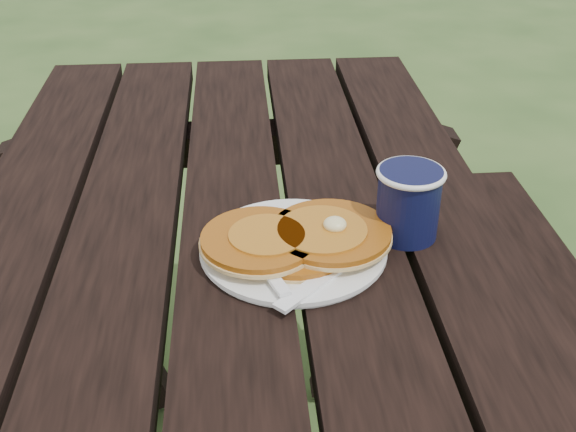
{
  "coord_description": "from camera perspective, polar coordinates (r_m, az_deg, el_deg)",
  "views": [
    {
      "loc": [
        0.01,
        -0.63,
        1.27
      ],
      "look_at": [
        0.07,
        0.15,
        0.8
      ],
      "focal_mm": 45.0,
      "sensor_mm": 36.0,
      "label": 1
    }
  ],
  "objects": [
    {
      "name": "plate",
      "position": [
        0.93,
        0.42,
        -2.65
      ],
      "size": [
        0.25,
        0.25,
        0.01
      ],
      "primitive_type": "cylinder",
      "rotation": [
        0.0,
        0.0,
        -0.07
      ],
      "color": "white",
      "rests_on": "picnic_table"
    },
    {
      "name": "pancake_stack",
      "position": [
        0.92,
        0.79,
        -1.77
      ],
      "size": [
        0.24,
        0.16,
        0.04
      ],
      "rotation": [
        0.0,
        0.0,
        0.38
      ],
      "color": "#AC5B13",
      "rests_on": "plate"
    },
    {
      "name": "knife",
      "position": [
        0.88,
        3.2,
        -4.61
      ],
      "size": [
        0.14,
        0.14,
        0.0
      ],
      "primitive_type": "cube",
      "rotation": [
        0.0,
        0.0,
        -0.79
      ],
      "color": "white",
      "rests_on": "plate"
    },
    {
      "name": "fork",
      "position": [
        0.87,
        -1.69,
        -4.24
      ],
      "size": [
        0.09,
        0.16,
        0.01
      ],
      "primitive_type": null,
      "rotation": [
        0.0,
        0.0,
        0.36
      ],
      "color": "white",
      "rests_on": "plate"
    },
    {
      "name": "coffee_cup",
      "position": [
        0.96,
        9.51,
        1.35
      ],
      "size": [
        0.09,
        0.09,
        0.1
      ],
      "rotation": [
        0.0,
        0.0,
        -0.32
      ],
      "color": "#0C1033",
      "rests_on": "picnic_table"
    }
  ]
}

